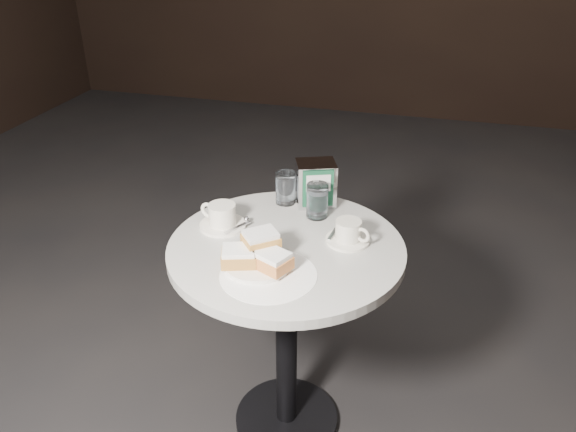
{
  "coord_description": "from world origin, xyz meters",
  "views": [
    {
      "loc": [
        0.37,
        -1.35,
        1.62
      ],
      "look_at": [
        0.0,
        0.02,
        0.83
      ],
      "focal_mm": 35.0,
      "sensor_mm": 36.0,
      "label": 1
    }
  ],
  "objects_px": {
    "coffee_cup_left": "(222,217)",
    "coffee_cup_right": "(349,233)",
    "napkin_dispenser": "(316,183)",
    "beignet_plate": "(257,256)",
    "water_glass_left": "(286,188)",
    "water_glass_right": "(317,201)",
    "cafe_table": "(286,298)"
  },
  "relations": [
    {
      "from": "water_glass_left",
      "to": "water_glass_right",
      "type": "relative_size",
      "value": 0.97
    },
    {
      "from": "water_glass_right",
      "to": "napkin_dispenser",
      "type": "distance_m",
      "value": 0.09
    },
    {
      "from": "beignet_plate",
      "to": "water_glass_right",
      "type": "relative_size",
      "value": 1.87
    },
    {
      "from": "cafe_table",
      "to": "napkin_dispenser",
      "type": "bearing_deg",
      "value": 84.91
    },
    {
      "from": "coffee_cup_right",
      "to": "napkin_dispenser",
      "type": "relative_size",
      "value": 1.12
    },
    {
      "from": "coffee_cup_right",
      "to": "water_glass_left",
      "type": "relative_size",
      "value": 1.59
    },
    {
      "from": "beignet_plate",
      "to": "water_glass_right",
      "type": "distance_m",
      "value": 0.34
    },
    {
      "from": "coffee_cup_right",
      "to": "water_glass_right",
      "type": "height_order",
      "value": "water_glass_right"
    },
    {
      "from": "cafe_table",
      "to": "water_glass_left",
      "type": "relative_size",
      "value": 6.87
    },
    {
      "from": "cafe_table",
      "to": "coffee_cup_right",
      "type": "bearing_deg",
      "value": 20.5
    },
    {
      "from": "coffee_cup_left",
      "to": "coffee_cup_right",
      "type": "height_order",
      "value": "coffee_cup_left"
    },
    {
      "from": "cafe_table",
      "to": "water_glass_left",
      "type": "xyz_separation_m",
      "value": [
        -0.07,
        0.26,
        0.25
      ]
    },
    {
      "from": "beignet_plate",
      "to": "water_glass_left",
      "type": "bearing_deg",
      "value": 93.77
    },
    {
      "from": "cafe_table",
      "to": "coffee_cup_right",
      "type": "height_order",
      "value": "coffee_cup_right"
    },
    {
      "from": "cafe_table",
      "to": "coffee_cup_left",
      "type": "bearing_deg",
      "value": 166.68
    },
    {
      "from": "cafe_table",
      "to": "napkin_dispenser",
      "type": "relative_size",
      "value": 4.87
    },
    {
      "from": "coffee_cup_left",
      "to": "water_glass_left",
      "type": "distance_m",
      "value": 0.25
    },
    {
      "from": "water_glass_left",
      "to": "napkin_dispenser",
      "type": "xyz_separation_m",
      "value": [
        0.1,
        0.02,
        0.02
      ]
    },
    {
      "from": "beignet_plate",
      "to": "water_glass_right",
      "type": "xyz_separation_m",
      "value": [
        0.1,
        0.32,
        0.02
      ]
    },
    {
      "from": "coffee_cup_left",
      "to": "coffee_cup_right",
      "type": "bearing_deg",
      "value": 15.96
    },
    {
      "from": "beignet_plate",
      "to": "coffee_cup_left",
      "type": "relative_size",
      "value": 1.19
    },
    {
      "from": "cafe_table",
      "to": "beignet_plate",
      "type": "relative_size",
      "value": 3.56
    },
    {
      "from": "water_glass_left",
      "to": "coffee_cup_left",
      "type": "bearing_deg",
      "value": -125.45
    },
    {
      "from": "water_glass_left",
      "to": "napkin_dispenser",
      "type": "distance_m",
      "value": 0.1
    },
    {
      "from": "beignet_plate",
      "to": "coffee_cup_left",
      "type": "bearing_deg",
      "value": 133.42
    },
    {
      "from": "coffee_cup_left",
      "to": "napkin_dispenser",
      "type": "distance_m",
      "value": 0.34
    },
    {
      "from": "cafe_table",
      "to": "coffee_cup_right",
      "type": "distance_m",
      "value": 0.29
    },
    {
      "from": "beignet_plate",
      "to": "water_glass_right",
      "type": "bearing_deg",
      "value": 73.4
    },
    {
      "from": "napkin_dispenser",
      "to": "coffee_cup_right",
      "type": "bearing_deg",
      "value": -76.47
    },
    {
      "from": "coffee_cup_left",
      "to": "coffee_cup_right",
      "type": "distance_m",
      "value": 0.39
    },
    {
      "from": "beignet_plate",
      "to": "water_glass_left",
      "type": "height_order",
      "value": "water_glass_left"
    },
    {
      "from": "water_glass_right",
      "to": "coffee_cup_right",
      "type": "bearing_deg",
      "value": -45.86
    }
  ]
}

